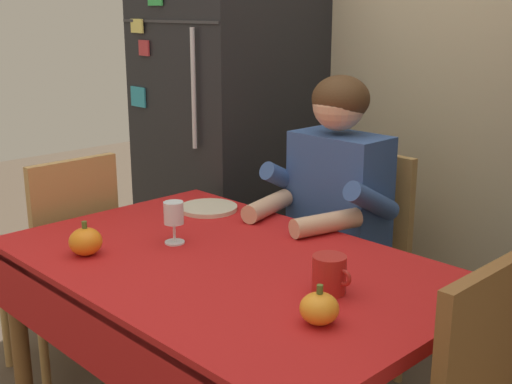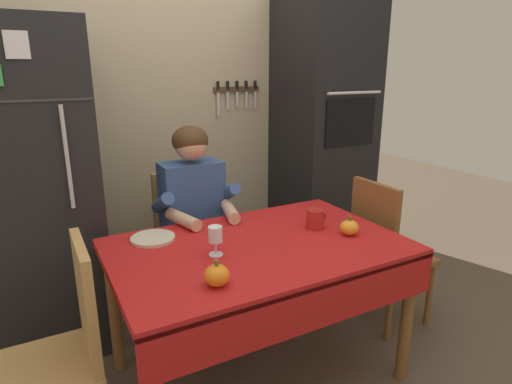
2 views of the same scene
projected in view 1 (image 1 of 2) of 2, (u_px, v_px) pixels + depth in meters
back_wall_assembly at (467, 53)px, 2.66m from camera, size 3.70×0.13×2.60m
refrigerator at (229, 132)px, 3.20m from camera, size 0.68×0.71×1.80m
dining_table at (222, 288)px, 2.02m from camera, size 1.40×0.90×0.74m
chair_behind_person at (356, 259)px, 2.65m from camera, size 0.40×0.40×0.93m
seated_person at (327, 214)px, 2.47m from camera, size 0.47×0.55×1.25m
chair_left_side at (66, 258)px, 2.65m from camera, size 0.40×0.40×0.93m
coffee_mug at (329, 274)px, 1.77m from camera, size 0.12×0.09×0.10m
wine_glass at (174, 215)px, 2.13m from camera, size 0.06×0.06×0.14m
pumpkin_large at (319, 308)px, 1.60m from camera, size 0.10×0.10×0.10m
pumpkin_medium at (86, 241)px, 2.04m from camera, size 0.10×0.10×0.11m
serving_tray at (208, 208)px, 2.51m from camera, size 0.22×0.22×0.02m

